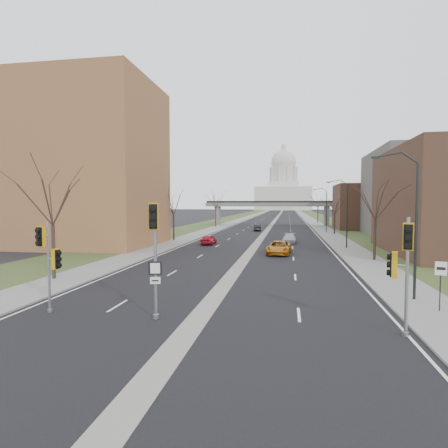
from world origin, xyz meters
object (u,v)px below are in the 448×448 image
(car_left_far, at_px, (257,228))
(car_right_mid, at_px, (289,238))
(signal_pole_right, at_px, (402,259))
(car_left_near, at_px, (209,239))
(signal_pole_left, at_px, (49,254))
(speed_limit_sign, at_px, (440,277))
(car_right_near, at_px, (279,248))
(signal_pole_median, at_px, (154,239))

(car_left_far, bearing_deg, car_right_mid, 98.23)
(signal_pole_right, distance_m, car_left_near, 38.07)
(signal_pole_left, height_order, speed_limit_sign, signal_pole_left)
(speed_limit_sign, relative_size, car_right_near, 0.48)
(signal_pole_left, xyz_separation_m, car_right_near, (11.27, 25.21, -2.40))
(car_left_far, xyz_separation_m, car_right_mid, (6.62, -22.96, -0.02))
(car_left_far, bearing_deg, signal_pole_right, 92.50)
(car_left_near, bearing_deg, speed_limit_sign, 123.20)
(car_left_far, bearing_deg, signal_pole_median, 82.15)
(car_right_mid, bearing_deg, car_left_far, 107.58)
(signal_pole_median, xyz_separation_m, car_right_mid, (6.62, 38.21, -3.41))
(car_right_mid, bearing_deg, signal_pole_left, -106.65)
(signal_pole_left, height_order, signal_pole_median, signal_pole_median)
(signal_pole_left, distance_m, car_right_near, 27.72)
(signal_pole_left, relative_size, signal_pole_right, 0.93)
(car_left_near, relative_size, car_right_mid, 0.92)
(signal_pole_median, bearing_deg, speed_limit_sign, 1.19)
(car_left_far, height_order, car_right_near, car_right_near)
(signal_pole_left, xyz_separation_m, signal_pole_right, (17.08, -0.56, 0.24))
(signal_pole_right, bearing_deg, car_right_mid, 113.04)
(signal_pole_right, distance_m, speed_limit_sign, 5.35)
(car_right_near, relative_size, car_right_mid, 1.22)
(car_left_near, xyz_separation_m, car_right_mid, (11.22, 4.07, -0.05))
(car_right_mid, bearing_deg, signal_pole_median, -98.33)
(speed_limit_sign, height_order, car_right_near, speed_limit_sign)
(car_right_near, distance_m, car_right_mid, 12.87)
(speed_limit_sign, bearing_deg, car_left_far, 115.63)
(signal_pole_median, bearing_deg, car_left_near, 84.18)
(signal_pole_median, relative_size, car_right_mid, 1.30)
(signal_pole_left, height_order, car_left_far, signal_pole_left)
(signal_pole_left, relative_size, car_left_far, 1.18)
(car_left_near, bearing_deg, signal_pole_median, 98.97)
(signal_pole_median, bearing_deg, car_right_mid, 66.67)
(car_left_far, bearing_deg, car_left_near, 72.48)
(car_left_near, xyz_separation_m, car_left_far, (4.60, 27.03, -0.03))
(car_left_far, height_order, car_right_mid, car_left_far)
(car_right_near, height_order, car_right_mid, car_right_near)
(signal_pole_median, height_order, signal_pole_right, signal_pole_median)
(signal_pole_median, relative_size, car_left_near, 1.41)
(signal_pole_median, xyz_separation_m, car_right_near, (5.43, 25.39, -3.30))
(car_right_mid, bearing_deg, speed_limit_sign, -75.92)
(speed_limit_sign, xyz_separation_m, car_right_near, (-8.88, 21.64, -1.16))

